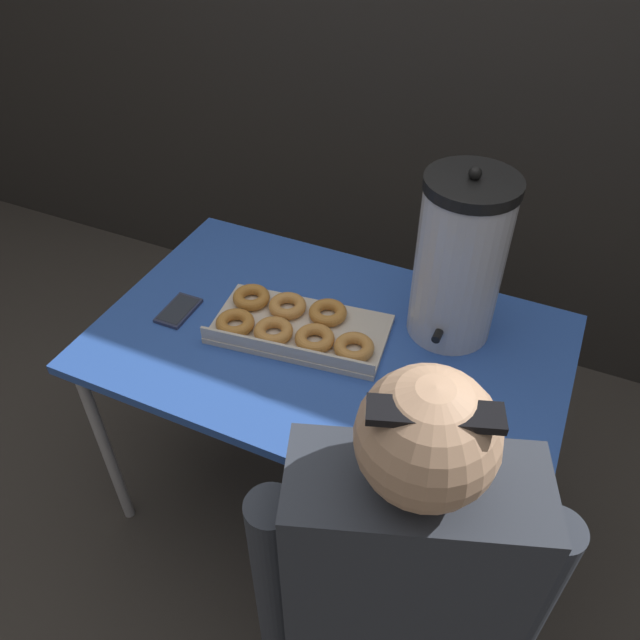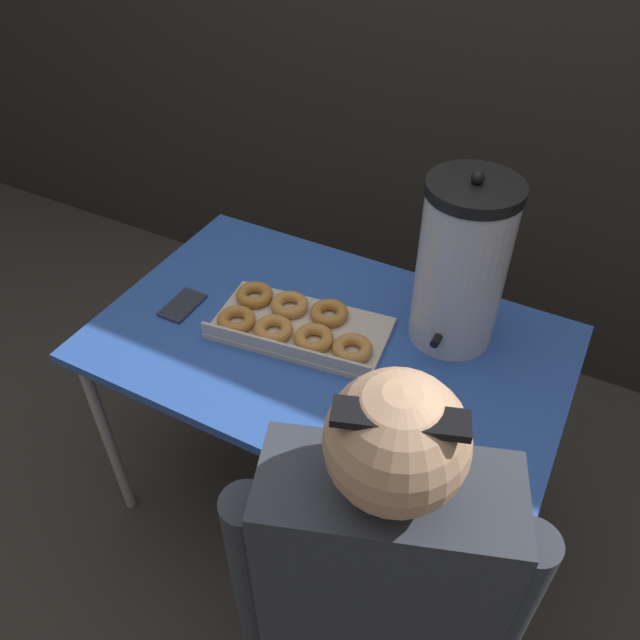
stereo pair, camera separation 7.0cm
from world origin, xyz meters
TOP-DOWN VIEW (x-y plane):
  - ground_plane at (0.00, 0.00)m, footprint 12.00×12.00m
  - back_wall at (0.00, 1.03)m, footprint 6.00×0.11m
  - folding_table at (0.00, 0.00)m, footprint 1.20×0.76m
  - donut_box at (-0.09, -0.01)m, footprint 0.48×0.29m
  - coffee_urn at (0.27, 0.17)m, footprint 0.22×0.25m
  - cell_phone at (-0.42, -0.07)m, footprint 0.08×0.13m
  - person_seated at (0.39, -0.57)m, footprint 0.49×0.30m

SIDE VIEW (x-z plane):
  - ground_plane at x=0.00m, z-range 0.00..0.00m
  - person_seated at x=0.39m, z-range -0.02..1.25m
  - folding_table at x=0.00m, z-range 0.31..1.02m
  - cell_phone at x=-0.42m, z-range 0.71..0.72m
  - donut_box at x=-0.09m, z-range 0.71..0.76m
  - coffee_urn at x=0.27m, z-range 0.70..1.17m
  - back_wall at x=0.00m, z-range 0.01..2.47m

